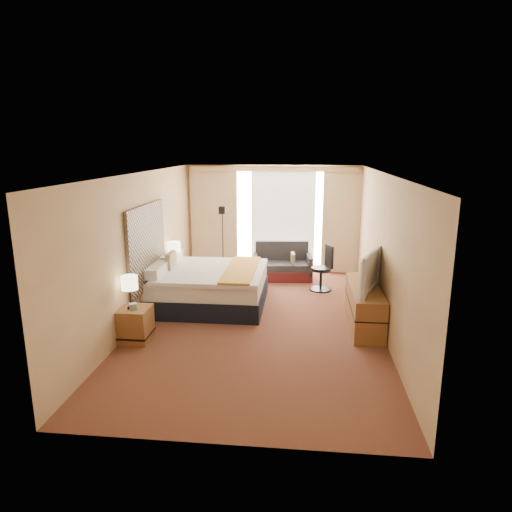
# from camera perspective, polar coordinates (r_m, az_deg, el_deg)

# --- Properties ---
(floor) EXTENTS (4.20, 7.00, 0.02)m
(floor) POSITION_cam_1_polar(r_m,az_deg,el_deg) (8.23, 0.37, -8.09)
(floor) COLOR #511718
(floor) RESTS_ON ground
(ceiling) EXTENTS (4.20, 7.00, 0.02)m
(ceiling) POSITION_cam_1_polar(r_m,az_deg,el_deg) (7.66, 0.40, 10.29)
(ceiling) COLOR silver
(ceiling) RESTS_ON wall_back
(wall_back) EXTENTS (4.20, 0.02, 2.60)m
(wall_back) POSITION_cam_1_polar(r_m,az_deg,el_deg) (11.27, 2.14, 4.69)
(wall_back) COLOR #DBC285
(wall_back) RESTS_ON ground
(wall_front) EXTENTS (4.20, 0.02, 2.60)m
(wall_front) POSITION_cam_1_polar(r_m,az_deg,el_deg) (4.53, -4.03, -9.04)
(wall_front) COLOR #DBC285
(wall_front) RESTS_ON ground
(wall_left) EXTENTS (0.02, 7.00, 2.60)m
(wall_left) POSITION_cam_1_polar(r_m,az_deg,el_deg) (8.31, -14.18, 1.08)
(wall_left) COLOR #DBC285
(wall_left) RESTS_ON ground
(wall_right) EXTENTS (0.02, 7.00, 2.60)m
(wall_right) POSITION_cam_1_polar(r_m,az_deg,el_deg) (7.93, 15.67, 0.38)
(wall_right) COLOR #DBC285
(wall_right) RESTS_ON ground
(headboard) EXTENTS (0.06, 1.85, 1.50)m
(headboard) POSITION_cam_1_polar(r_m,az_deg,el_deg) (8.49, -13.46, 1.23)
(headboard) COLOR black
(headboard) RESTS_ON wall_left
(nightstand_left) EXTENTS (0.45, 0.52, 0.55)m
(nightstand_left) POSITION_cam_1_polar(r_m,az_deg,el_deg) (7.59, -14.79, -8.26)
(nightstand_left) COLOR brown
(nightstand_left) RESTS_ON floor
(nightstand_right) EXTENTS (0.45, 0.52, 0.55)m
(nightstand_right) POSITION_cam_1_polar(r_m,az_deg,el_deg) (9.83, -9.71, -2.96)
(nightstand_right) COLOR brown
(nightstand_right) RESTS_ON floor
(media_dresser) EXTENTS (0.50, 1.80, 0.70)m
(media_dresser) POSITION_cam_1_polar(r_m,az_deg,el_deg) (8.15, 13.36, -6.09)
(media_dresser) COLOR brown
(media_dresser) RESTS_ON floor
(window) EXTENTS (2.30, 0.02, 2.30)m
(window) POSITION_cam_1_polar(r_m,az_deg,el_deg) (11.23, 3.41, 4.74)
(window) COLOR white
(window) RESTS_ON wall_back
(curtains) EXTENTS (4.12, 0.19, 2.56)m
(curtains) POSITION_cam_1_polar(r_m,az_deg,el_deg) (11.15, 2.09, 5.15)
(curtains) COLOR #C7AC8C
(curtains) RESTS_ON floor
(bed) EXTENTS (2.14, 1.96, 1.04)m
(bed) POSITION_cam_1_polar(r_m,az_deg,el_deg) (8.95, -5.95, -3.78)
(bed) COLOR black
(bed) RESTS_ON floor
(loveseat) EXTENTS (1.42, 0.85, 0.85)m
(loveseat) POSITION_cam_1_polar(r_m,az_deg,el_deg) (10.73, 3.30, -1.36)
(loveseat) COLOR #521718
(loveseat) RESTS_ON floor
(floor_lamp) EXTENTS (0.21, 0.21, 1.67)m
(floor_lamp) POSITION_cam_1_polar(r_m,az_deg,el_deg) (10.82, -4.19, 3.63)
(floor_lamp) COLOR black
(floor_lamp) RESTS_ON floor
(desk_chair) EXTENTS (0.49, 0.48, 0.99)m
(desk_chair) POSITION_cam_1_polar(r_m,az_deg,el_deg) (9.92, 8.42, -1.77)
(desk_chair) COLOR black
(desk_chair) RESTS_ON floor
(lamp_left) EXTENTS (0.25, 0.25, 0.54)m
(lamp_left) POSITION_cam_1_polar(r_m,az_deg,el_deg) (7.36, -15.54, -3.32)
(lamp_left) COLOR black
(lamp_left) RESTS_ON nightstand_left
(lamp_right) EXTENTS (0.27, 0.27, 0.56)m
(lamp_right) POSITION_cam_1_polar(r_m,az_deg,el_deg) (9.62, -10.23, 1.02)
(lamp_right) COLOR black
(lamp_right) RESTS_ON nightstand_right
(tissue_box) EXTENTS (0.14, 0.14, 0.10)m
(tissue_box) POSITION_cam_1_polar(r_m,az_deg,el_deg) (7.42, -15.11, -6.10)
(tissue_box) COLOR #7EA2C3
(tissue_box) RESTS_ON nightstand_left
(telephone) EXTENTS (0.18, 0.15, 0.06)m
(telephone) POSITION_cam_1_polar(r_m,az_deg,el_deg) (9.74, -9.12, -1.22)
(telephone) COLOR black
(telephone) RESTS_ON nightstand_right
(television) EXTENTS (0.56, 1.14, 0.67)m
(television) POSITION_cam_1_polar(r_m,az_deg,el_deg) (7.76, 13.44, -1.77)
(television) COLOR black
(television) RESTS_ON media_dresser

